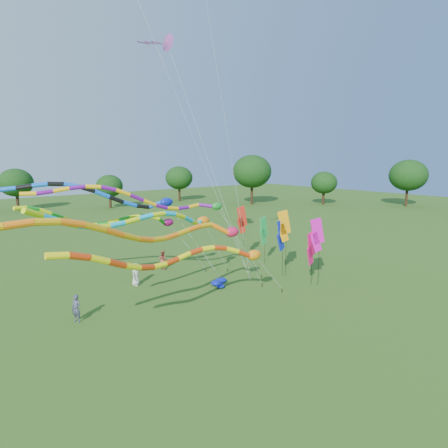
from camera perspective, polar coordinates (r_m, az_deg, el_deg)
ground at (r=23.53m, az=6.25°, el=-12.76°), size 160.00×160.00×0.00m
tree_ring at (r=19.19m, az=-10.88°, el=-1.29°), size 119.57×116.70×9.57m
tube_kite_red at (r=20.06m, az=-4.18°, el=-4.94°), size 14.83×2.01×6.17m
tube_kite_orange at (r=19.52m, az=-8.58°, el=-1.08°), size 16.73×3.45×7.57m
tube_kite_purple at (r=23.92m, az=-10.65°, el=3.54°), size 15.17×3.03×8.22m
tube_kite_blue at (r=24.92m, az=-19.05°, el=4.12°), size 15.30×4.93×8.40m
tube_kite_cyan at (r=22.66m, az=-9.89°, el=0.57°), size 15.13×5.37×7.58m
tube_kite_green at (r=26.15m, az=-15.44°, el=0.69°), size 13.07×1.34×6.94m
delta_kite_high_c at (r=28.34m, az=-8.69°, el=25.69°), size 6.28×4.93×17.68m
banner_pole_red at (r=33.05m, az=2.74°, el=0.61°), size 1.16×0.17×4.94m
banner_pole_blue_a at (r=28.83m, az=8.73°, el=-1.68°), size 1.16×0.23×4.55m
banner_pole_magenta_a at (r=27.36m, az=13.09°, el=-3.64°), size 1.15×0.30×4.00m
banner_pole_orange at (r=28.66m, az=9.09°, el=-0.36°), size 1.10×0.54×5.24m
banner_pole_magenta_b at (r=27.23m, az=13.96°, el=-1.68°), size 1.09×0.56×4.96m
banner_pole_green at (r=32.28m, az=6.05°, el=-1.02°), size 1.16×0.29×4.18m
blue_nylon_heap at (r=27.02m, az=-0.07°, el=-9.13°), size 1.07×1.23×0.49m
person_a at (r=27.89m, az=-13.31°, el=-7.47°), size 0.96×0.90×1.65m
person_b at (r=22.96m, az=-21.60°, el=-11.89°), size 0.61×0.69×1.59m
person_c at (r=31.43m, az=-9.29°, el=-5.39°), size 0.78×0.90×1.58m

